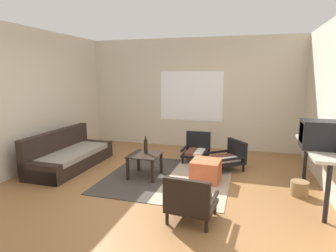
% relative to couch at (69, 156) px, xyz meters
% --- Properties ---
extents(ground_plane, '(7.80, 7.80, 0.00)m').
position_rel_couch_xyz_m(ground_plane, '(2.00, -0.74, -0.22)').
color(ground_plane, olive).
extents(far_wall_with_window, '(5.60, 0.13, 2.70)m').
position_rel_couch_xyz_m(far_wall_with_window, '(2.00, 2.32, 1.13)').
color(far_wall_with_window, beige).
rests_on(far_wall_with_window, ground).
extents(side_wall_left, '(0.12, 6.60, 2.70)m').
position_rel_couch_xyz_m(side_wall_left, '(-0.66, -0.44, 1.13)').
color(side_wall_left, beige).
rests_on(side_wall_left, ground).
extents(area_rug, '(2.17, 2.18, 0.01)m').
position_rel_couch_xyz_m(area_rug, '(2.07, -0.03, -0.22)').
color(area_rug, '#38332D').
rests_on(area_rug, ground).
extents(couch, '(0.80, 1.93, 0.73)m').
position_rel_couch_xyz_m(couch, '(0.00, 0.00, 0.00)').
color(couch, black).
rests_on(couch, ground).
extents(coffee_table, '(0.53, 0.58, 0.42)m').
position_rel_couch_xyz_m(coffee_table, '(1.66, -0.10, 0.12)').
color(coffee_table, black).
rests_on(coffee_table, ground).
extents(armchair_by_window, '(0.54, 0.58, 0.60)m').
position_rel_couch_xyz_m(armchair_by_window, '(2.36, 1.14, 0.04)').
color(armchair_by_window, black).
rests_on(armchair_by_window, ground).
extents(armchair_striped_foreground, '(0.63, 0.61, 0.61)m').
position_rel_couch_xyz_m(armchair_striped_foreground, '(2.76, -1.44, 0.06)').
color(armchair_striped_foreground, black).
rests_on(armchair_striped_foreground, ground).
extents(armchair_corner, '(0.82, 0.82, 0.56)m').
position_rel_couch_xyz_m(armchair_corner, '(3.06, 0.76, 0.03)').
color(armchair_corner, black).
rests_on(armchair_corner, ground).
extents(ottoman_orange, '(0.51, 0.51, 0.37)m').
position_rel_couch_xyz_m(ottoman_orange, '(2.74, -0.00, -0.04)').
color(ottoman_orange, '#BC5633').
rests_on(ottoman_orange, ground).
extents(console_shelf, '(0.36, 1.60, 0.80)m').
position_rel_couch_xyz_m(console_shelf, '(4.38, -0.24, 0.48)').
color(console_shelf, '#B2AD9E').
rests_on(console_shelf, ground).
extents(crt_television, '(0.50, 0.39, 0.39)m').
position_rel_couch_xyz_m(crt_television, '(4.37, -0.38, 0.78)').
color(crt_television, black).
rests_on(crt_television, console_shelf).
extents(clay_vase, '(0.20, 0.20, 0.30)m').
position_rel_couch_xyz_m(clay_vase, '(4.38, 0.02, 0.70)').
color(clay_vase, '#935B38').
rests_on(clay_vase, console_shelf).
extents(glass_bottle, '(0.07, 0.07, 0.31)m').
position_rel_couch_xyz_m(glass_bottle, '(1.65, -0.03, 0.33)').
color(glass_bottle, black).
rests_on(glass_bottle, coffee_table).
extents(wicker_basket, '(0.26, 0.26, 0.22)m').
position_rel_couch_xyz_m(wicker_basket, '(4.20, -0.19, -0.11)').
color(wicker_basket, olive).
rests_on(wicker_basket, ground).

